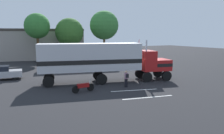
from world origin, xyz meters
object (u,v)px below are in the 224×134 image
object	(u,v)px
parked_car	(1,73)
motorcycle	(83,87)
parked_bus	(82,54)
tree_center	(69,32)
semi_truck	(101,59)
person_bystander	(126,78)
tree_right	(104,25)
tree_left	(37,26)

from	to	relation	value
parked_car	motorcycle	xyz separation A→B (m)	(6.15, -9.56, -0.33)
parked_bus	tree_center	distance (m)	9.70
semi_truck	person_bystander	size ratio (longest dim) A/B	8.78
parked_car	tree_right	size ratio (longest dim) A/B	0.47
motorcycle	tree_left	size ratio (longest dim) A/B	0.24
parked_bus	parked_car	bearing A→B (deg)	-160.48
parked_bus	tree_right	size ratio (longest dim) A/B	1.15
semi_truck	person_bystander	xyz separation A→B (m)	(1.17, -3.22, -1.63)
parked_bus	tree_right	xyz separation A→B (m)	(8.21, 8.94, 4.82)
tree_left	parked_bus	bearing A→B (deg)	-64.71
motorcycle	tree_right	size ratio (longest dim) A/B	0.22
parked_car	motorcycle	bearing A→B (deg)	-57.26
parked_car	tree_right	world-z (taller)	tree_right
semi_truck	tree_left	distance (m)	20.99
parked_bus	tree_left	bearing A→B (deg)	115.29
semi_truck	tree_left	bearing A→B (deg)	97.23
semi_truck	person_bystander	bearing A→B (deg)	-70.08
tree_left	tree_right	world-z (taller)	tree_right
person_bystander	tree_right	size ratio (longest dim) A/B	0.17
tree_left	tree_right	distance (m)	12.90
motorcycle	semi_truck	bearing A→B (deg)	43.39
semi_truck	tree_right	xyz separation A→B (m)	(10.27, 19.53, 4.36)
parked_car	motorcycle	world-z (taller)	parked_car
tree_left	tree_center	world-z (taller)	tree_left
person_bystander	motorcycle	size ratio (longest dim) A/B	0.77
parked_bus	motorcycle	world-z (taller)	parked_bus
tree_right	motorcycle	bearing A→B (deg)	-120.83
tree_center	tree_right	bearing A→B (deg)	-0.75
motorcycle	tree_center	world-z (taller)	tree_center
person_bystander	tree_center	xyz separation A→B (m)	(1.89, 22.84, 4.57)
person_bystander	tree_left	bearing A→B (deg)	99.03
parked_bus	parked_car	xyz separation A→B (m)	(-11.39, -4.04, -1.26)
semi_truck	parked_bus	bearing A→B (deg)	78.99
person_bystander	motorcycle	world-z (taller)	person_bystander
tree_center	semi_truck	bearing A→B (deg)	-98.85
parked_bus	tree_left	distance (m)	11.77
person_bystander	tree_center	world-z (taller)	tree_center
tree_left	tree_center	size ratio (longest dim) A/B	1.09
tree_center	tree_right	xyz separation A→B (m)	(7.21, -0.09, 1.42)
semi_truck	tree_center	xyz separation A→B (m)	(3.06, 19.63, 2.94)
tree_left	motorcycle	bearing A→B (deg)	-91.45
tree_left	tree_center	bearing A→B (deg)	-8.18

